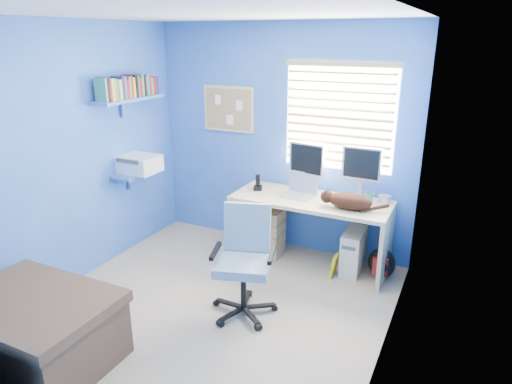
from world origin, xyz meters
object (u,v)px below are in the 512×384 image
at_px(laptop, 298,186).
at_px(office_chair, 244,275).
at_px(desk, 310,231).
at_px(tower_pc, 353,251).
at_px(cat, 350,201).

bearing_deg(laptop, office_chair, -87.15).
relative_size(desk, tower_pc, 3.64).
height_order(tower_pc, office_chair, office_chair).
xyz_separation_m(laptop, tower_pc, (0.62, 0.01, -0.62)).
relative_size(cat, office_chair, 0.46).
bearing_deg(desk, tower_pc, 3.98).
bearing_deg(laptop, desk, -1.64).
distance_m(cat, office_chair, 1.28).
bearing_deg(office_chair, laptop, 86.88).
bearing_deg(office_chair, desk, 79.12).
bearing_deg(desk, cat, -14.09).
bearing_deg(office_chair, cat, 57.29).
relative_size(cat, tower_pc, 0.97).
bearing_deg(tower_pc, desk, -177.78).
height_order(desk, office_chair, office_chair).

